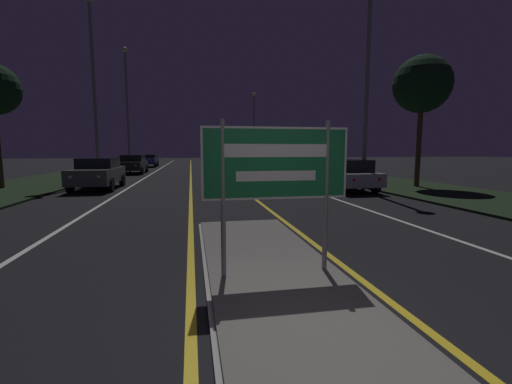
% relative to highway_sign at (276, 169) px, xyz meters
% --- Properties ---
extents(ground_plane, '(160.00, 160.00, 0.00)m').
position_rel_highway_sign_xyz_m(ground_plane, '(0.00, -1.70, -1.59)').
color(ground_plane, black).
extents(median_island, '(2.02, 7.45, 0.10)m').
position_rel_highway_sign_xyz_m(median_island, '(0.00, 0.00, -1.55)').
color(median_island, '#999993').
rests_on(median_island, ground_plane).
extents(verge_left, '(5.00, 100.00, 0.08)m').
position_rel_highway_sign_xyz_m(verge_left, '(-9.50, 18.30, -1.55)').
color(verge_left, black).
rests_on(verge_left, ground_plane).
extents(verge_right, '(5.00, 100.00, 0.08)m').
position_rel_highway_sign_xyz_m(verge_right, '(9.50, 18.30, -1.55)').
color(verge_right, black).
rests_on(verge_right, ground_plane).
extents(centre_line_yellow_left, '(0.12, 70.00, 0.01)m').
position_rel_highway_sign_xyz_m(centre_line_yellow_left, '(-1.20, 23.30, -1.58)').
color(centre_line_yellow_left, gold).
rests_on(centre_line_yellow_left, ground_plane).
extents(centre_line_yellow_right, '(0.12, 70.00, 0.01)m').
position_rel_highway_sign_xyz_m(centre_line_yellow_right, '(1.20, 23.30, -1.58)').
color(centre_line_yellow_right, gold).
rests_on(centre_line_yellow_right, ground_plane).
extents(lane_line_white_left, '(0.12, 70.00, 0.01)m').
position_rel_highway_sign_xyz_m(lane_line_white_left, '(-4.20, 23.30, -1.58)').
color(lane_line_white_left, silver).
rests_on(lane_line_white_left, ground_plane).
extents(lane_line_white_right, '(0.12, 70.00, 0.01)m').
position_rel_highway_sign_xyz_m(lane_line_white_right, '(4.20, 23.30, -1.58)').
color(lane_line_white_right, silver).
rests_on(lane_line_white_right, ground_plane).
extents(edge_line_white_left, '(0.10, 70.00, 0.01)m').
position_rel_highway_sign_xyz_m(edge_line_white_left, '(-7.20, 23.30, -1.58)').
color(edge_line_white_left, silver).
rests_on(edge_line_white_left, ground_plane).
extents(edge_line_white_right, '(0.10, 70.00, 0.01)m').
position_rel_highway_sign_xyz_m(edge_line_white_right, '(7.20, 23.30, -1.58)').
color(edge_line_white_right, silver).
rests_on(edge_line_white_right, ground_plane).
extents(highway_sign, '(2.06, 0.07, 2.16)m').
position_rel_highway_sign_xyz_m(highway_sign, '(0.00, 0.00, 0.00)').
color(highway_sign, gray).
rests_on(highway_sign, median_island).
extents(streetlight_left_near, '(0.62, 0.62, 10.19)m').
position_rel_highway_sign_xyz_m(streetlight_left_near, '(-6.23, 15.74, 5.41)').
color(streetlight_left_near, gray).
rests_on(streetlight_left_near, ground_plane).
extents(streetlight_left_far, '(0.46, 0.46, 10.27)m').
position_rel_highway_sign_xyz_m(streetlight_left_far, '(-6.31, 26.22, 4.55)').
color(streetlight_left_far, gray).
rests_on(streetlight_left_far, ground_plane).
extents(streetlight_right_near, '(0.52, 0.52, 8.98)m').
position_rel_highway_sign_xyz_m(streetlight_right_near, '(6.42, 9.51, 4.21)').
color(streetlight_right_near, gray).
rests_on(streetlight_right_near, ground_plane).
extents(streetlight_right_far, '(0.50, 0.50, 8.70)m').
position_rel_highway_sign_xyz_m(streetlight_right_far, '(6.46, 36.93, 3.93)').
color(streetlight_right_far, gray).
rests_on(streetlight_right_far, ground_plane).
extents(car_receding_0, '(1.94, 4.34, 1.42)m').
position_rel_highway_sign_xyz_m(car_receding_0, '(5.81, 10.14, -0.85)').
color(car_receding_0, '#B7B7BC').
rests_on(car_receding_0, ground_plane).
extents(car_receding_1, '(1.85, 4.28, 1.55)m').
position_rel_highway_sign_xyz_m(car_receding_1, '(2.65, 21.43, -0.77)').
color(car_receding_1, navy).
rests_on(car_receding_1, ground_plane).
extents(car_approaching_0, '(1.88, 4.25, 1.47)m').
position_rel_highway_sign_xyz_m(car_approaching_0, '(-5.50, 12.69, -0.81)').
color(car_approaching_0, '#4C514C').
rests_on(car_approaching_0, ground_plane).
extents(car_approaching_1, '(1.95, 4.63, 1.47)m').
position_rel_highway_sign_xyz_m(car_approaching_1, '(-5.69, 23.86, -0.81)').
color(car_approaching_1, black).
rests_on(car_approaching_1, ground_plane).
extents(car_approaching_2, '(1.95, 4.67, 1.36)m').
position_rel_highway_sign_xyz_m(car_approaching_2, '(-5.80, 34.72, -0.84)').
color(car_approaching_2, navy).
rests_on(car_approaching_2, ground_plane).
extents(warning_sign, '(0.60, 0.06, 2.17)m').
position_rel_highway_sign_xyz_m(warning_sign, '(9.71, 21.97, -0.19)').
color(warning_sign, gray).
rests_on(warning_sign, verge_right).
extents(roadside_palm_right, '(2.68, 2.68, 6.22)m').
position_rel_highway_sign_xyz_m(roadside_palm_right, '(9.73, 10.37, 3.34)').
color(roadside_palm_right, '#4C3823').
rests_on(roadside_palm_right, verge_right).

